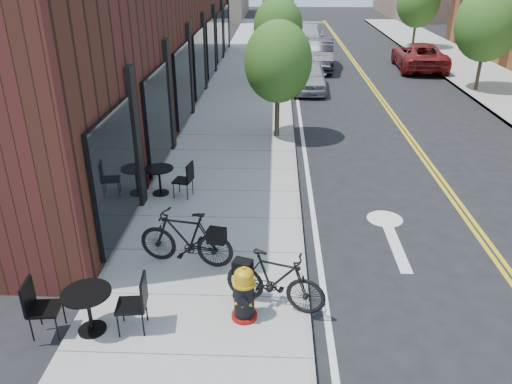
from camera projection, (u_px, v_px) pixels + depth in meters
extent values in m
plane|color=black|center=(309.00, 303.00, 9.01)|extent=(120.00, 120.00, 0.00)
cube|color=#9E9B93|center=(238.00, 128.00, 18.10)|extent=(4.00, 70.00, 0.12)
cube|color=#3F1F14|center=(134.00, 16.00, 20.41)|extent=(5.00, 28.00, 7.00)
cylinder|color=#382B1E|center=(277.00, 113.00, 16.77)|extent=(0.16, 0.16, 1.61)
ellipsoid|color=#2A621F|center=(278.00, 62.00, 16.05)|extent=(2.20, 2.20, 2.64)
cylinder|color=#382B1E|center=(277.00, 65.00, 23.99)|extent=(0.16, 0.16, 1.68)
ellipsoid|color=#2A621F|center=(278.00, 27.00, 23.24)|extent=(2.30, 2.30, 2.76)
cylinder|color=#382B1E|center=(278.00, 41.00, 31.24)|extent=(0.16, 0.16, 1.57)
ellipsoid|color=#2A621F|center=(278.00, 14.00, 30.55)|extent=(2.10, 2.10, 2.52)
cylinder|color=#382B1E|center=(278.00, 24.00, 38.44)|extent=(0.16, 0.16, 1.71)
cylinder|color=#382B1E|center=(479.00, 70.00, 22.72)|extent=(0.16, 0.16, 1.82)
ellipsoid|color=#2A621F|center=(488.00, 23.00, 21.86)|extent=(2.80, 2.80, 3.36)
cylinder|color=#382B1E|center=(414.00, 33.00, 33.57)|extent=(0.16, 0.16, 1.82)
ellipsoid|color=#2A621F|center=(418.00, 1.00, 32.70)|extent=(2.80, 2.80, 3.36)
cylinder|color=maroon|center=(244.00, 315.00, 8.46)|extent=(0.47, 0.47, 0.07)
cylinder|color=black|center=(244.00, 300.00, 8.32)|extent=(0.37, 0.37, 0.66)
cylinder|color=#CA9313|center=(244.00, 283.00, 8.18)|extent=(0.41, 0.41, 0.04)
cylinder|color=#CA9313|center=(244.00, 278.00, 8.14)|extent=(0.36, 0.36, 0.15)
ellipsoid|color=#CA9313|center=(244.00, 274.00, 8.10)|extent=(0.34, 0.34, 0.19)
cylinder|color=#CA9313|center=(244.00, 269.00, 8.06)|extent=(0.06, 0.06, 0.07)
imported|color=black|center=(186.00, 238.00, 9.73)|extent=(1.99, 0.89, 1.16)
imported|color=black|center=(275.00, 280.00, 8.52)|extent=(1.87, 1.05, 1.08)
cylinder|color=black|center=(92.00, 329.00, 8.17)|extent=(0.50, 0.50, 0.03)
cylinder|color=black|center=(89.00, 312.00, 8.02)|extent=(0.07, 0.07, 0.73)
cylinder|color=black|center=(86.00, 293.00, 7.87)|extent=(0.87, 0.87, 0.03)
cylinder|color=black|center=(161.00, 193.00, 12.91)|extent=(0.51, 0.51, 0.03)
cylinder|color=black|center=(160.00, 181.00, 12.77)|extent=(0.07, 0.07, 0.68)
cylinder|color=black|center=(159.00, 169.00, 12.62)|extent=(0.88, 0.88, 0.03)
imported|color=#A1A5A9|center=(309.00, 76.00, 23.12)|extent=(1.74, 3.97, 1.33)
imported|color=black|center=(317.00, 54.00, 27.60)|extent=(1.97, 4.94, 1.60)
imported|color=#B9B8BD|center=(306.00, 38.00, 32.95)|extent=(3.07, 5.96, 1.65)
imported|color=maroon|center=(419.00, 56.00, 27.52)|extent=(2.73, 5.39, 1.46)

